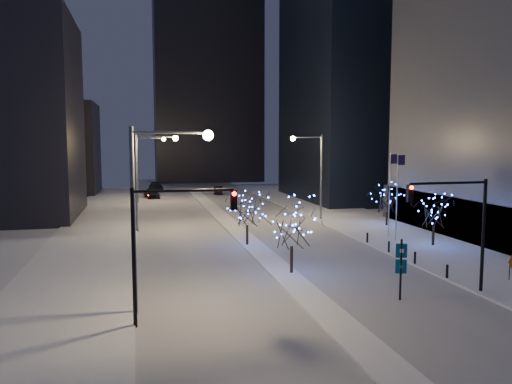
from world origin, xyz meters
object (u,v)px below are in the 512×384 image
object	(u,v)px
street_lamp_w_far	(144,160)
car_near	(152,193)
holiday_tree_plaza_near	(434,212)
street_lamp_w_mid	(147,168)
holiday_tree_median_far	(247,209)
street_lamp_east	(314,165)
wayfinding_sign	(401,263)
holiday_tree_plaza_far	(387,199)
construction_sign	(512,264)
street_lamp_w_near	(153,193)
traffic_signal_east	(461,217)
car_mid	(218,190)
car_far	(156,187)
traffic_signal_west	(166,232)
holiday_tree_median_near	(292,224)

from	to	relation	value
street_lamp_w_far	car_near	xyz separation A→B (m)	(1.15, 5.70, -5.68)
car_near	holiday_tree_plaza_near	distance (m)	49.75
street_lamp_w_mid	holiday_tree_plaza_near	world-z (taller)	street_lamp_w_mid
holiday_tree_median_far	car_near	bearing A→B (deg)	100.33
street_lamp_w_mid	street_lamp_east	xyz separation A→B (m)	(19.02, 3.00, -0.05)
wayfinding_sign	street_lamp_east	bearing A→B (deg)	97.97
holiday_tree_median_far	holiday_tree_plaza_near	size ratio (longest dim) A/B	1.07
street_lamp_w_mid	wayfinding_sign	size ratio (longest dim) A/B	2.77
holiday_tree_plaza_far	street_lamp_east	bearing A→B (deg)	136.92
wayfinding_sign	construction_sign	distance (m)	9.31
street_lamp_w_near	car_near	bearing A→B (deg)	88.82
traffic_signal_east	construction_sign	xyz separation A→B (m)	(5.15, 1.64, -3.53)
car_mid	construction_sign	size ratio (longest dim) A/B	2.40
holiday_tree_median_far	construction_sign	xyz separation A→B (m)	(14.59, -15.05, -2.06)
car_far	traffic_signal_west	bearing A→B (deg)	-96.06
car_mid	holiday_tree_median_far	xyz separation A→B (m)	(-4.22, -43.80, 2.58)
holiday_tree_median_far	street_lamp_w_mid	bearing A→B (deg)	132.20
car_far	holiday_tree_plaza_near	distance (m)	60.08
wayfinding_sign	holiday_tree_plaza_near	bearing A→B (deg)	68.96
street_lamp_east	holiday_tree_plaza_far	world-z (taller)	street_lamp_east
holiday_tree_plaza_far	wayfinding_sign	world-z (taller)	holiday_tree_plaza_far
street_lamp_w_far	construction_sign	distance (m)	54.72
street_lamp_w_far	street_lamp_w_near	bearing A→B (deg)	-90.00
traffic_signal_east	holiday_tree_plaza_near	size ratio (longest dim) A/B	1.55
street_lamp_w_far	traffic_signal_east	xyz separation A→B (m)	(17.88, -51.00, -1.74)
street_lamp_east	holiday_tree_plaza_near	world-z (taller)	street_lamp_east
street_lamp_east	traffic_signal_west	world-z (taller)	street_lamp_east
car_near	holiday_tree_plaza_near	bearing A→B (deg)	-72.20
street_lamp_east	traffic_signal_west	bearing A→B (deg)	-121.69
holiday_tree_median_near	street_lamp_east	bearing A→B (deg)	66.74
street_lamp_w_mid	construction_sign	xyz separation A→B (m)	(23.03, -24.36, -5.27)
car_mid	car_near	bearing A→B (deg)	27.65
street_lamp_w_mid	holiday_tree_plaza_far	distance (m)	25.72
car_mid	traffic_signal_east	bearing A→B (deg)	104.32
wayfinding_sign	construction_sign	size ratio (longest dim) A/B	2.01
car_near	car_far	xyz separation A→B (m)	(1.03, 11.83, -0.01)
traffic_signal_east	wayfinding_sign	world-z (taller)	traffic_signal_east
street_lamp_w_near	car_far	xyz separation A→B (m)	(2.18, 67.53, -5.69)
holiday_tree_median_far	street_lamp_east	bearing A→B (deg)	49.31
construction_sign	holiday_tree_plaza_far	bearing A→B (deg)	60.87
street_lamp_east	traffic_signal_west	distance (m)	35.30
street_lamp_east	traffic_signal_east	xyz separation A→B (m)	(-1.14, -29.00, -1.69)
street_lamp_w_far	construction_sign	size ratio (longest dim) A/B	5.55
street_lamp_east	traffic_signal_east	size ratio (longest dim) A/B	1.43
holiday_tree_median_near	wayfinding_sign	world-z (taller)	holiday_tree_median_near
street_lamp_w_near	holiday_tree_plaza_near	bearing A→B (deg)	25.74
holiday_tree_median_near	wayfinding_sign	bearing A→B (deg)	-56.63
holiday_tree_median_far	traffic_signal_east	bearing A→B (deg)	-60.52
holiday_tree_plaza_near	holiday_tree_median_near	bearing A→B (deg)	-157.97
holiday_tree_median_near	holiday_tree_plaza_near	xyz separation A→B (m)	(14.87, 6.02, -0.46)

